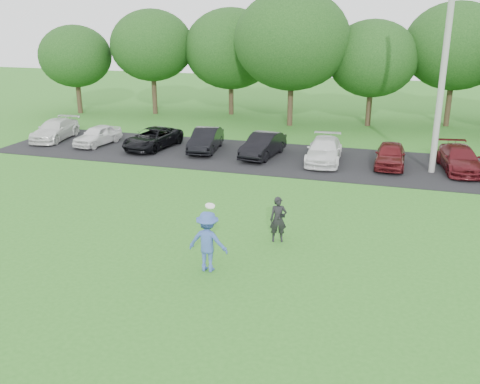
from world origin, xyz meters
name	(u,v)px	position (x,y,z in m)	size (l,w,h in m)	color
ground	(205,271)	(0.00, 0.00, 0.00)	(100.00, 100.00, 0.00)	#2E7320
parking_lot	(294,159)	(0.00, 13.00, 0.01)	(32.00, 6.50, 0.03)	black
utility_pole	(444,65)	(6.68, 12.57, 4.96)	(0.28, 0.28, 9.93)	#9D9E98
frisbee_player	(208,241)	(0.07, 0.08, 0.91)	(1.17, 0.73, 2.17)	#3A55A4
camera_bystander	(278,219)	(1.54, 2.70, 0.76)	(0.64, 0.51, 1.52)	black
parked_cars	(298,148)	(0.23, 13.03, 0.61)	(30.42, 4.92, 1.22)	silver
tree_row	(349,49)	(1.51, 22.76, 4.91)	(42.39, 9.85, 8.64)	#38281C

